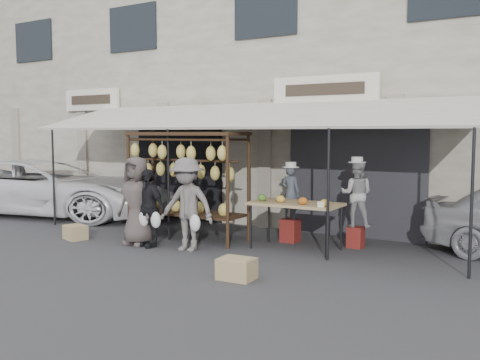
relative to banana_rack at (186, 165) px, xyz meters
The scene contains 16 objects.
ground_plane 2.21m from the banana_rack, 62.19° to the right, with size 90.00×90.00×0.00m, color #2D2D30.
shophouse 5.57m from the banana_rack, 81.92° to the left, with size 24.00×6.15×7.30m.
awning 1.54m from the banana_rack, 50.78° to the left, with size 10.00×2.35×2.92m.
banana_rack is the anchor object (origin of this frame).
produce_table 2.49m from the banana_rack, ahead, with size 1.70×0.90×1.04m.
vendor_left 2.24m from the banana_rack, 23.81° to the left, with size 0.40×0.26×1.09m, color #404852.
vendor_right 3.50m from the banana_rack, 17.29° to the left, with size 0.62×0.48×1.28m, color #A4A4A4.
customer_left 1.27m from the banana_rack, 117.66° to the right, with size 0.86×0.56×1.75m, color #49403E.
customer_mid 1.26m from the banana_rack, 101.25° to the right, with size 0.89×0.37×1.52m, color black.
customer_right 1.28m from the banana_rack, 52.22° to the right, with size 1.13×0.65×1.76m, color #67615E.
stool_left 2.54m from the banana_rack, 23.81° to the left, with size 0.33×0.33×0.47m, color maroon.
stool_right 3.72m from the banana_rack, 17.29° to the left, with size 0.29×0.29×0.41m, color maroon.
crate_near_a 3.49m from the banana_rack, 39.77° to the right, with size 0.49×0.37×0.29m, color tan.
crate_near_b 3.55m from the banana_rack, 39.80° to the right, with size 0.53×0.41×0.32m, color tan.
crate_far 2.71m from the banana_rack, 148.62° to the right, with size 0.48×0.37×0.29m, color tan.
van 5.49m from the banana_rack, behind, with size 2.46×5.34×2.23m, color white.
Camera 1 is at (5.90, -7.50, 2.21)m, focal length 40.00 mm.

